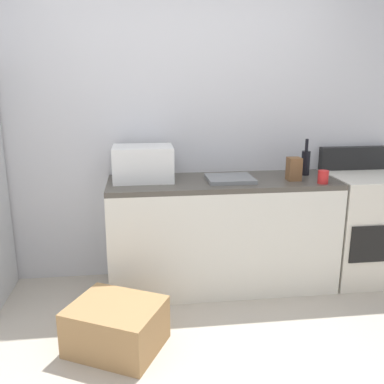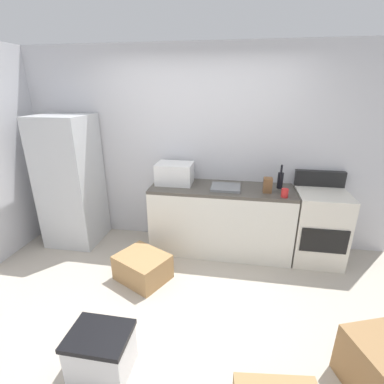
# 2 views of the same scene
# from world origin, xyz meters

# --- Properties ---
(wall_back) EXTENTS (5.00, 0.10, 2.60)m
(wall_back) POSITION_xyz_m (0.00, 1.55, 1.30)
(wall_back) COLOR silver
(wall_back) RESTS_ON ground_plane
(kitchen_counter) EXTENTS (1.80, 0.60, 0.90)m
(kitchen_counter) POSITION_xyz_m (0.30, 1.20, 0.45)
(kitchen_counter) COLOR silver
(kitchen_counter) RESTS_ON ground_plane
(stove_oven) EXTENTS (0.60, 0.61, 1.10)m
(stove_oven) POSITION_xyz_m (1.52, 1.21, 0.47)
(stove_oven) COLOR silver
(stove_oven) RESTS_ON ground_plane
(microwave) EXTENTS (0.46, 0.34, 0.27)m
(microwave) POSITION_xyz_m (-0.32, 1.26, 1.04)
(microwave) COLOR white
(microwave) RESTS_ON kitchen_counter
(sink_basin) EXTENTS (0.36, 0.32, 0.03)m
(sink_basin) POSITION_xyz_m (0.35, 1.16, 0.92)
(sink_basin) COLOR slate
(sink_basin) RESTS_ON kitchen_counter
(wine_bottle) EXTENTS (0.07, 0.07, 0.30)m
(wine_bottle) POSITION_xyz_m (1.01, 1.29, 1.01)
(wine_bottle) COLOR black
(wine_bottle) RESTS_ON kitchen_counter
(coffee_mug) EXTENTS (0.08, 0.08, 0.10)m
(coffee_mug) POSITION_xyz_m (1.03, 0.98, 0.95)
(coffee_mug) COLOR red
(coffee_mug) RESTS_ON kitchen_counter
(knife_block) EXTENTS (0.10, 0.10, 0.18)m
(knife_block) POSITION_xyz_m (0.85, 1.12, 0.99)
(knife_block) COLOR brown
(knife_block) RESTS_ON kitchen_counter
(cardboard_box_large) EXTENTS (0.70, 0.65, 0.30)m
(cardboard_box_large) POSITION_xyz_m (-0.52, 0.42, 0.15)
(cardboard_box_large) COLOR #A37A4C
(cardboard_box_large) RESTS_ON ground_plane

